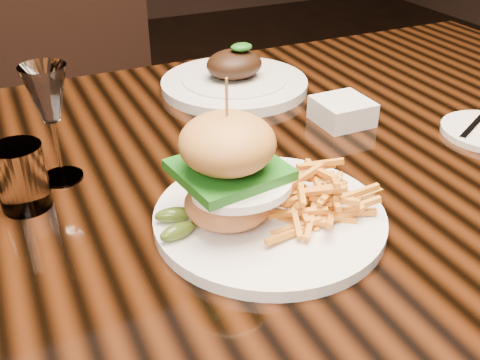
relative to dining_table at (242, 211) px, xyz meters
name	(u,v)px	position (x,y,z in m)	size (l,w,h in m)	color
dining_table	(242,211)	(0.00, 0.00, 0.00)	(1.60, 0.90, 0.75)	black
burger_plate	(262,191)	(-0.04, -0.14, 0.12)	(0.28, 0.27, 0.19)	silver
ramekin	(342,111)	(0.21, 0.06, 0.10)	(0.08, 0.08, 0.04)	silver
wine_glass	(48,99)	(-0.23, 0.07, 0.19)	(0.06, 0.06, 0.16)	white
water_tumbler	(22,177)	(-0.29, 0.02, 0.12)	(0.06, 0.06, 0.08)	white
far_dish	(234,80)	(0.11, 0.26, 0.09)	(0.27, 0.27, 0.09)	silver
chair_far	(90,93)	(-0.05, 0.89, -0.13)	(0.51, 0.51, 0.95)	black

